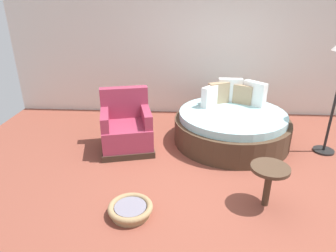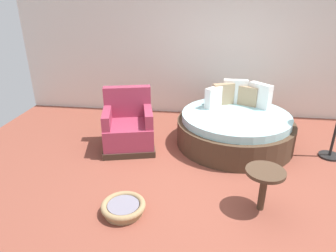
{
  "view_description": "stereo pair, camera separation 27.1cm",
  "coord_description": "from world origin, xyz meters",
  "px_view_note": "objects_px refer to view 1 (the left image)",
  "views": [
    {
      "loc": [
        -0.46,
        -3.59,
        2.28
      ],
      "look_at": [
        -0.71,
        0.36,
        0.55
      ],
      "focal_mm": 31.92,
      "sensor_mm": 36.0,
      "label": 1
    },
    {
      "loc": [
        -0.2,
        -3.56,
        2.28
      ],
      "look_at": [
        -0.71,
        0.36,
        0.55
      ],
      "focal_mm": 31.92,
      "sensor_mm": 36.0,
      "label": 2
    }
  ],
  "objects_px": {
    "round_daybed": "(231,126)",
    "side_table": "(269,174)",
    "pet_basket": "(131,209)",
    "red_armchair": "(126,129)"
  },
  "relations": [
    {
      "from": "round_daybed",
      "to": "side_table",
      "type": "height_order",
      "value": "round_daybed"
    },
    {
      "from": "side_table",
      "to": "round_daybed",
      "type": "bearing_deg",
      "value": 96.52
    },
    {
      "from": "pet_basket",
      "to": "side_table",
      "type": "distance_m",
      "value": 1.62
    },
    {
      "from": "red_armchair",
      "to": "pet_basket",
      "type": "height_order",
      "value": "red_armchair"
    },
    {
      "from": "side_table",
      "to": "red_armchair",
      "type": "bearing_deg",
      "value": 144.65
    },
    {
      "from": "red_armchair",
      "to": "pet_basket",
      "type": "bearing_deg",
      "value": -78.08
    },
    {
      "from": "round_daybed",
      "to": "red_armchair",
      "type": "distance_m",
      "value": 1.74
    },
    {
      "from": "red_armchair",
      "to": "pet_basket",
      "type": "distance_m",
      "value": 1.68
    },
    {
      "from": "round_daybed",
      "to": "side_table",
      "type": "distance_m",
      "value": 1.71
    },
    {
      "from": "round_daybed",
      "to": "pet_basket",
      "type": "relative_size",
      "value": 3.72
    }
  ]
}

